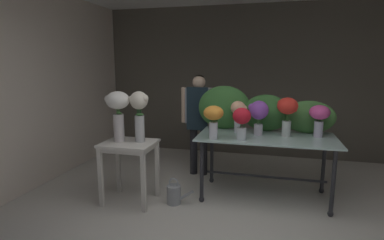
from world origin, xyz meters
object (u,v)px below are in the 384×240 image
(side_table_white, at_px, (129,151))
(vase_peach_anemones, at_px, (238,113))
(display_table_glass, at_px, (266,146))
(vase_violet_hydrangea, at_px, (258,113))
(vase_crimson_ranunculus, at_px, (242,120))
(vase_sunset_stock, at_px, (214,117))
(florist, at_px, (199,114))
(vase_white_roses_tall, at_px, (118,109))
(vase_scarlet_carnations, at_px, (287,110))
(vase_cream_lisianthus_tall, at_px, (139,111))
(watering_can, at_px, (174,194))
(vase_fuchsia_tulips, at_px, (319,116))

(side_table_white, xyz_separation_m, vase_peach_anemones, (1.29, 0.68, 0.45))
(display_table_glass, xyz_separation_m, vase_violet_hydrangea, (-0.11, 0.04, 0.43))
(side_table_white, relative_size, vase_violet_hydrangea, 1.74)
(display_table_glass, distance_m, side_table_white, 1.76)
(vase_crimson_ranunculus, distance_m, vase_violet_hydrangea, 0.37)
(vase_crimson_ranunculus, distance_m, vase_sunset_stock, 0.34)
(florist, xyz_separation_m, vase_sunset_stock, (0.41, -0.95, 0.13))
(florist, bearing_deg, display_table_glass, -31.08)
(display_table_glass, xyz_separation_m, vase_white_roses_tall, (-1.80, -0.56, 0.50))
(vase_scarlet_carnations, xyz_separation_m, vase_violet_hydrangea, (-0.36, -0.02, -0.05))
(side_table_white, distance_m, vase_scarlet_carnations, 2.08)
(display_table_glass, relative_size, florist, 1.10)
(vase_white_roses_tall, height_order, vase_cream_lisianthus_tall, same)
(vase_scarlet_carnations, relative_size, vase_violet_hydrangea, 1.11)
(vase_white_roses_tall, bearing_deg, watering_can, 5.78)
(vase_cream_lisianthus_tall, bearing_deg, vase_fuchsia_tulips, 15.81)
(side_table_white, height_order, vase_scarlet_carnations, vase_scarlet_carnations)
(vase_scarlet_carnations, bearing_deg, vase_fuchsia_tulips, 6.92)
(side_table_white, distance_m, florist, 1.38)
(vase_crimson_ranunculus, bearing_deg, vase_fuchsia_tulips, 22.45)
(display_table_glass, bearing_deg, vase_scarlet_carnations, 14.77)
(vase_crimson_ranunculus, height_order, watering_can, vase_crimson_ranunculus)
(display_table_glass, height_order, vase_peach_anemones, vase_peach_anemones)
(vase_crimson_ranunculus, distance_m, watering_can, 1.27)
(vase_violet_hydrangea, xyz_separation_m, watering_can, (-0.99, -0.53, -1.01))
(vase_cream_lisianthus_tall, bearing_deg, vase_sunset_stock, 11.63)
(watering_can, bearing_deg, vase_fuchsia_tulips, 18.97)
(vase_sunset_stock, bearing_deg, vase_peach_anemones, 59.77)
(display_table_glass, xyz_separation_m, vase_peach_anemones, (-0.38, 0.12, 0.41))
(watering_can, bearing_deg, vase_violet_hydrangea, 28.05)
(display_table_glass, distance_m, vase_peach_anemones, 0.57)
(vase_sunset_stock, xyz_separation_m, watering_can, (-0.47, -0.17, -0.99))
(vase_violet_hydrangea, bearing_deg, florist, 147.85)
(vase_sunset_stock, bearing_deg, vase_crimson_ranunculus, 7.32)
(vase_violet_hydrangea, bearing_deg, vase_cream_lisianthus_tall, -159.07)
(vase_white_roses_tall, bearing_deg, side_table_white, 0.21)
(vase_crimson_ranunculus, relative_size, vase_white_roses_tall, 0.63)
(florist, distance_m, vase_peach_anemones, 0.85)
(vase_crimson_ranunculus, relative_size, vase_peach_anemones, 0.92)
(florist, xyz_separation_m, vase_violet_hydrangea, (0.94, -0.59, 0.15))
(watering_can, bearing_deg, florist, 87.18)
(vase_peach_anemones, bearing_deg, watering_can, -140.01)
(vase_scarlet_carnations, distance_m, vase_violet_hydrangea, 0.36)
(display_table_glass, distance_m, vase_sunset_stock, 0.82)
(vase_scarlet_carnations, distance_m, watering_can, 1.80)
(display_table_glass, bearing_deg, vase_white_roses_tall, -162.81)
(vase_sunset_stock, xyz_separation_m, vase_cream_lisianthus_tall, (-0.91, -0.19, 0.07))
(display_table_glass, height_order, vase_cream_lisianthus_tall, vase_cream_lisianthus_tall)
(florist, relative_size, watering_can, 4.53)
(vase_sunset_stock, height_order, vase_cream_lisianthus_tall, vase_cream_lisianthus_tall)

